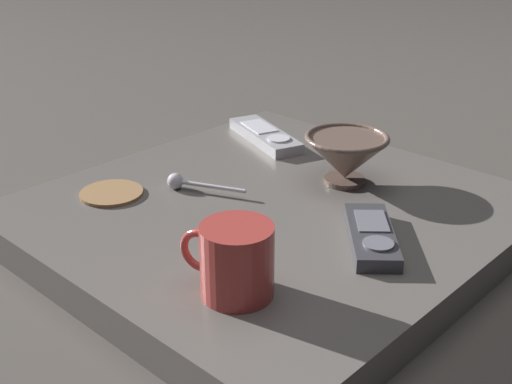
{
  "coord_description": "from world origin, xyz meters",
  "views": [
    {
      "loc": [
        -0.57,
        0.63,
        0.45
      ],
      "look_at": [
        0.01,
        0.02,
        0.07
      ],
      "focal_mm": 47.12,
      "sensor_mm": 36.0,
      "label": 1
    }
  ],
  "objects_px": {
    "coffee_mug": "(235,261)",
    "tv_remote_far": "(265,136)",
    "teaspoon": "(183,182)",
    "cereal_bowl": "(346,157)",
    "tv_remote_near": "(373,235)",
    "drink_coaster": "(112,193)"
  },
  "relations": [
    {
      "from": "tv_remote_far",
      "to": "cereal_bowl",
      "type": "bearing_deg",
      "value": 165.97
    },
    {
      "from": "coffee_mug",
      "to": "tv_remote_far",
      "type": "xyz_separation_m",
      "value": [
        0.3,
        -0.38,
        -0.03
      ]
    },
    {
      "from": "tv_remote_near",
      "to": "drink_coaster",
      "type": "distance_m",
      "value": 0.38
    },
    {
      "from": "tv_remote_far",
      "to": "coffee_mug",
      "type": "bearing_deg",
      "value": 128.86
    },
    {
      "from": "coffee_mug",
      "to": "teaspoon",
      "type": "height_order",
      "value": "coffee_mug"
    },
    {
      "from": "cereal_bowl",
      "to": "tv_remote_near",
      "type": "distance_m",
      "value": 0.19
    },
    {
      "from": "coffee_mug",
      "to": "tv_remote_far",
      "type": "height_order",
      "value": "coffee_mug"
    },
    {
      "from": "teaspoon",
      "to": "tv_remote_far",
      "type": "distance_m",
      "value": 0.24
    },
    {
      "from": "coffee_mug",
      "to": "drink_coaster",
      "type": "distance_m",
      "value": 0.32
    },
    {
      "from": "teaspoon",
      "to": "drink_coaster",
      "type": "bearing_deg",
      "value": 53.28
    },
    {
      "from": "tv_remote_near",
      "to": "drink_coaster",
      "type": "bearing_deg",
      "value": 21.62
    },
    {
      "from": "cereal_bowl",
      "to": "tv_remote_near",
      "type": "bearing_deg",
      "value": 137.4
    },
    {
      "from": "cereal_bowl",
      "to": "tv_remote_far",
      "type": "height_order",
      "value": "cereal_bowl"
    },
    {
      "from": "teaspoon",
      "to": "tv_remote_near",
      "type": "height_order",
      "value": "teaspoon"
    },
    {
      "from": "teaspoon",
      "to": "tv_remote_far",
      "type": "height_order",
      "value": "teaspoon"
    },
    {
      "from": "coffee_mug",
      "to": "tv_remote_near",
      "type": "height_order",
      "value": "coffee_mug"
    },
    {
      "from": "cereal_bowl",
      "to": "coffee_mug",
      "type": "relative_size",
      "value": 1.15
    },
    {
      "from": "teaspoon",
      "to": "tv_remote_far",
      "type": "bearing_deg",
      "value": -77.16
    },
    {
      "from": "tv_remote_near",
      "to": "tv_remote_far",
      "type": "xyz_separation_m",
      "value": [
        0.35,
        -0.18,
        -0.0
      ]
    },
    {
      "from": "cereal_bowl",
      "to": "drink_coaster",
      "type": "xyz_separation_m",
      "value": [
        0.22,
        0.27,
        -0.04
      ]
    },
    {
      "from": "teaspoon",
      "to": "drink_coaster",
      "type": "height_order",
      "value": "teaspoon"
    },
    {
      "from": "cereal_bowl",
      "to": "teaspoon",
      "type": "relative_size",
      "value": 1.1
    }
  ]
}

